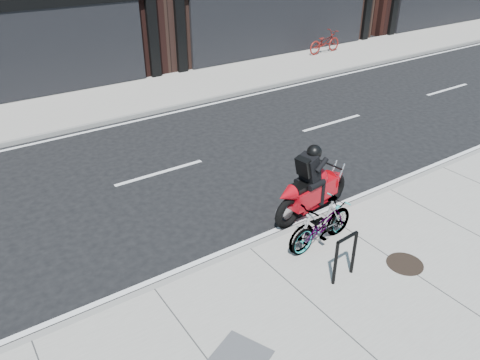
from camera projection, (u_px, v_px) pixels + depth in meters
ground at (199, 208)px, 10.44m from camera, size 120.00×120.00×0.00m
sidewalk_near at (370, 357)px, 6.79m from camera, size 60.00×6.00×0.13m
sidewalk_far at (87, 106)px, 16.02m from camera, size 60.00×3.50×0.13m
bike_rack at (345, 254)px, 7.95m from camera, size 0.53×0.10×0.90m
bicycle_front at (322, 224)px, 8.89m from camera, size 1.66×0.72×0.84m
bicycle_rear at (321, 223)px, 8.85m from camera, size 1.60×0.50×0.96m
motorcycle at (316, 185)px, 9.98m from camera, size 2.23×0.68×1.67m
bicycle_far at (325, 42)px, 21.97m from camera, size 1.96×0.80×1.01m
manhole_cover at (405, 264)px, 8.52m from camera, size 0.72×0.72×0.02m
utility_grate at (240, 358)px, 6.68m from camera, size 0.99×0.99×0.02m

